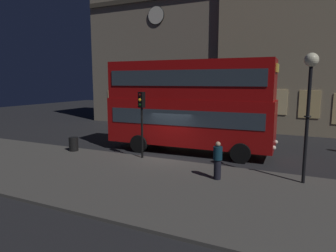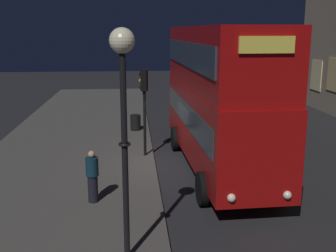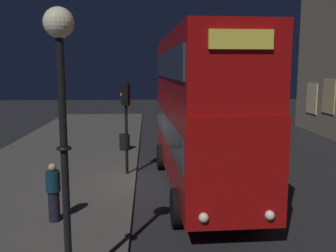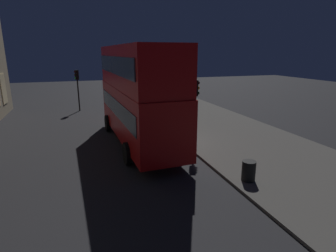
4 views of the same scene
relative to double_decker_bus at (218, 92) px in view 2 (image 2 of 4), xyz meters
The scene contains 7 objects.
ground_plane 3.60m from the double_decker_bus, 107.58° to the right, with size 80.00×80.00×0.00m, color #232326.
sidewalk_slab 6.83m from the double_decker_bus, 95.20° to the right, with size 44.00×7.36×0.12m, color #4C4944.
double_decker_bus is the anchor object (origin of this frame).
traffic_light_near_kerb 3.27m from the double_decker_bus, 120.48° to the right, with size 0.37×0.39×3.66m.
street_lamp 7.52m from the double_decker_bus, 27.89° to the right, with size 0.55×0.55×5.35m.
pedestrian 5.96m from the double_decker_bus, 55.23° to the right, with size 0.39×0.39×1.67m.
litter_bin 7.49m from the double_decker_bus, 153.44° to the right, with size 0.55×0.55×0.84m, color black.
Camera 2 is at (16.03, -1.53, 5.41)m, focal length 44.09 mm.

